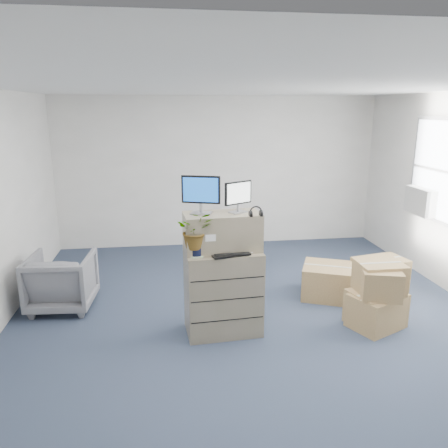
{
  "coord_description": "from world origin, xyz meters",
  "views": [
    {
      "loc": [
        -1.01,
        -4.65,
        2.57
      ],
      "look_at": [
        -0.32,
        0.4,
        1.21
      ],
      "focal_mm": 35.0,
      "sensor_mm": 36.0,
      "label": 1
    }
  ],
  "objects": [
    {
      "name": "phone_dock",
      "position": [
        -0.38,
        0.02,
        1.04
      ],
      "size": [
        0.05,
        0.05,
        0.11
      ],
      "rotation": [
        0.0,
        0.0,
        0.07
      ],
      "color": "silver",
      "rests_on": "filing_cabinet_lower"
    },
    {
      "name": "office_chair",
      "position": [
        -2.4,
        0.94,
        0.41
      ],
      "size": [
        0.84,
        0.8,
        0.82
      ],
      "primitive_type": "imported",
      "rotation": [
        0.0,
        0.0,
        3.07
      ],
      "color": "slate",
      "rests_on": "ground"
    },
    {
      "name": "potted_plant",
      "position": [
        -0.7,
        -0.1,
        1.24
      ],
      "size": [
        0.4,
        0.44,
        0.41
      ],
      "rotation": [
        0.0,
        0.0,
        0.07
      ],
      "color": "#A6BF9A",
      "rests_on": "filing_cabinet_lower"
    },
    {
      "name": "filing_cabinet_upper",
      "position": [
        -0.39,
        0.06,
        1.21
      ],
      "size": [
        0.88,
        0.49,
        0.43
      ],
      "primitive_type": "cube",
      "rotation": [
        0.0,
        0.0,
        0.07
      ],
      "color": "#827959",
      "rests_on": "filing_cabinet_lower"
    },
    {
      "name": "cardboard_boxes",
      "position": [
        1.51,
        0.34,
        0.3
      ],
      "size": [
        1.61,
        1.69,
        0.79
      ],
      "color": "olive",
      "rests_on": "ground"
    },
    {
      "name": "ac_unit",
      "position": [
        2.87,
        1.4,
        1.2
      ],
      "size": [
        0.24,
        0.6,
        0.4
      ],
      "primitive_type": "cube",
      "color": "silver",
      "rests_on": "wall_right"
    },
    {
      "name": "tissue_box",
      "position": [
        -0.03,
        0.11,
        1.1
      ],
      "size": [
        0.22,
        0.13,
        0.08
      ],
      "primitive_type": "cube",
      "rotation": [
        0.0,
        0.0,
        0.16
      ],
      "color": "#47AFF1",
      "rests_on": "external_drive"
    },
    {
      "name": "mouse",
      "position": [
        -0.08,
        -0.1,
        1.02
      ],
      "size": [
        0.11,
        0.07,
        0.03
      ],
      "primitive_type": "ellipsoid",
      "rotation": [
        0.0,
        0.0,
        -0.11
      ],
      "color": "silver",
      "rests_on": "filing_cabinet_lower"
    },
    {
      "name": "wall_back",
      "position": [
        0.0,
        3.51,
        1.4
      ],
      "size": [
        6.0,
        0.02,
        2.8
      ],
      "primitive_type": "cube",
      "color": "beige",
      "rests_on": "ground"
    },
    {
      "name": "headphones",
      "position": [
        -0.04,
        -0.1,
        1.47
      ],
      "size": [
        0.14,
        0.03,
        0.14
      ],
      "primitive_type": "torus",
      "rotation": [
        1.57,
        0.0,
        0.07
      ],
      "color": "black",
      "rests_on": "filing_cabinet_upper"
    },
    {
      "name": "external_drive",
      "position": [
        -0.1,
        0.19,
        1.03
      ],
      "size": [
        0.25,
        0.22,
        0.06
      ],
      "primitive_type": "cube",
      "rotation": [
        0.0,
        0.0,
        0.36
      ],
      "color": "black",
      "rests_on": "filing_cabinet_lower"
    },
    {
      "name": "water_bottle",
      "position": [
        -0.31,
        0.04,
        1.13
      ],
      "size": [
        0.07,
        0.07,
        0.26
      ],
      "primitive_type": "cylinder",
      "color": "gray",
      "rests_on": "filing_cabinet_lower"
    },
    {
      "name": "monitor_left",
      "position": [
        -0.62,
        0.08,
        1.67
      ],
      "size": [
        0.42,
        0.23,
        0.43
      ],
      "rotation": [
        0.0,
        0.0,
        -0.31
      ],
      "color": "#99999E",
      "rests_on": "filing_cabinet_upper"
    },
    {
      "name": "keyboard",
      "position": [
        -0.32,
        -0.14,
        1.01
      ],
      "size": [
        0.46,
        0.27,
        0.02
      ],
      "primitive_type": "cube",
      "rotation": [
        0.0,
        0.0,
        0.23
      ],
      "color": "black",
      "rests_on": "filing_cabinet_lower"
    },
    {
      "name": "ground",
      "position": [
        0.0,
        0.0,
        0.0
      ],
      "size": [
        7.0,
        7.0,
        0.0
      ],
      "primitive_type": "plane",
      "color": "#283348",
      "rests_on": "ground"
    },
    {
      "name": "monitor_right",
      "position": [
        -0.2,
        0.08,
        1.63
      ],
      "size": [
        0.33,
        0.21,
        0.36
      ],
      "rotation": [
        0.0,
        0.0,
        0.51
      ],
      "color": "#99999E",
      "rests_on": "filing_cabinet_upper"
    },
    {
      "name": "filing_cabinet_lower",
      "position": [
        -0.38,
        0.02,
        0.5
      ],
      "size": [
        0.89,
        0.58,
        1.0
      ],
      "primitive_type": "cube",
      "rotation": [
        0.0,
        0.0,
        0.07
      ],
      "color": "#827959",
      "rests_on": "ground"
    }
  ]
}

